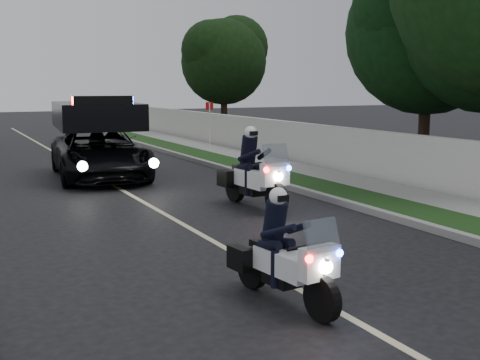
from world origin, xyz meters
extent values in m
plane|color=black|center=(0.00, 0.00, 0.00)|extent=(120.00, 120.00, 0.00)
cube|color=gray|center=(4.10, 10.00, 0.07)|extent=(0.20, 60.00, 0.15)
cube|color=#193814|center=(4.80, 10.00, 0.08)|extent=(1.20, 60.00, 0.16)
cube|color=gray|center=(6.10, 10.00, 0.08)|extent=(1.40, 60.00, 0.16)
cube|color=beige|center=(7.10, 10.00, 0.75)|extent=(0.22, 60.00, 1.50)
cube|color=#BFB78C|center=(0.00, 10.00, 0.00)|extent=(0.12, 50.00, 0.01)
imported|color=black|center=(0.02, 11.15, 0.00)|extent=(3.09, 5.74, 2.68)
camera|label=1|loc=(-4.37, -7.32, 2.83)|focal=45.91mm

